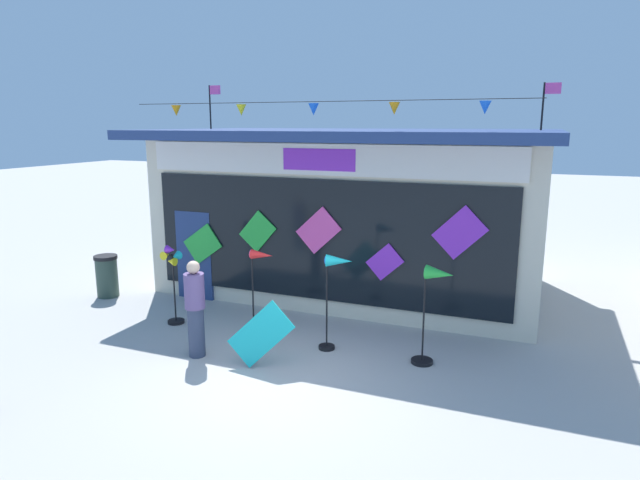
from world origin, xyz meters
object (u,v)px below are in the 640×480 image
person_near_camera (195,308)px  display_kite_on_ground (261,334)px  wind_spinner_center_right (434,296)px  trash_bin (107,276)px  wind_spinner_left (258,287)px  wind_spinner_far_left (172,273)px  wind_spinner_center_left (336,280)px  kite_shop_building (355,209)px

person_near_camera → display_kite_on_ground: bearing=-20.6°
wind_spinner_center_right → trash_bin: 7.71m
wind_spinner_left → trash_bin: 4.50m
wind_spinner_far_left → wind_spinner_center_left: wind_spinner_center_left is taller
wind_spinner_center_right → wind_spinner_left: bearing=179.6°
wind_spinner_center_left → person_near_camera: (-2.11, -1.11, -0.43)m
kite_shop_building → person_near_camera: bearing=-103.3°
wind_spinner_center_right → kite_shop_building: bearing=124.9°
wind_spinner_center_left → trash_bin: size_ratio=1.79×
wind_spinner_far_left → trash_bin: size_ratio=1.65×
wind_spinner_center_right → display_kite_on_ground: bearing=-156.3°
wind_spinner_center_left → display_kite_on_ground: (-0.89, -1.08, -0.73)m
wind_spinner_far_left → person_near_camera: person_near_camera is taller
kite_shop_building → wind_spinner_center_left: bearing=-76.1°
wind_spinner_center_right → wind_spinner_center_left: bearing=-178.3°
wind_spinner_center_left → trash_bin: wind_spinner_center_left is taller
wind_spinner_center_left → wind_spinner_center_right: size_ratio=1.03×
wind_spinner_left → trash_bin: (-4.39, 0.85, -0.47)m
kite_shop_building → wind_spinner_left: (-0.60, -3.75, -0.96)m
kite_shop_building → wind_spinner_center_right: kite_shop_building is taller
wind_spinner_left → display_kite_on_ground: (0.66, -1.15, -0.39)m
wind_spinner_left → person_near_camera: person_near_camera is taller
trash_bin → display_kite_on_ground: display_kite_on_ground is taller
display_kite_on_ground → kite_shop_building: bearing=90.7°
display_kite_on_ground → wind_spinner_far_left: bearing=156.3°
kite_shop_building → display_kite_on_ground: 5.08m
person_near_camera → wind_spinner_center_left: bearing=5.6°
trash_bin → wind_spinner_center_left: bearing=-8.8°
kite_shop_building → wind_spinner_center_left: size_ratio=5.11×
person_near_camera → kite_shop_building: bearing=54.6°
kite_shop_building → wind_spinner_left: bearing=-99.2°
wind_spinner_left → display_kite_on_ground: 1.38m
trash_bin → display_kite_on_ground: (5.06, -2.00, 0.07)m
wind_spinner_center_left → display_kite_on_ground: size_ratio=1.66×
person_near_camera → trash_bin: size_ratio=1.74×
kite_shop_building → trash_bin: (-5.00, -2.90, -1.42)m
wind_spinner_left → trash_bin: bearing=169.0°
kite_shop_building → wind_spinner_center_right: 4.65m
wind_spinner_center_right → display_kite_on_ground: size_ratio=1.62×
wind_spinner_far_left → wind_spinner_left: bearing=1.0°
kite_shop_building → trash_bin: size_ratio=9.16×
wind_spinner_left → display_kite_on_ground: size_ratio=1.60×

